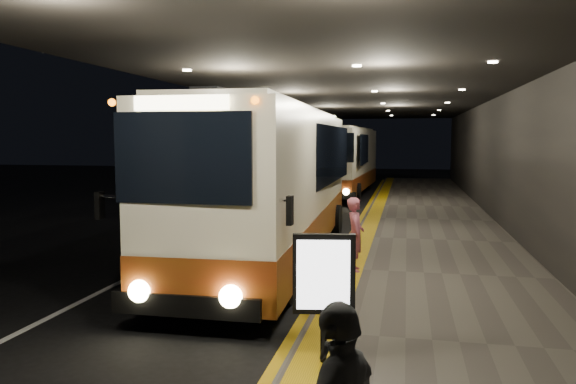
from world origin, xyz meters
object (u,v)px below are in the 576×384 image
(coach_second, at_px, (344,164))
(passenger_boarding, at_px, (355,234))
(info_sign, at_px, (324,277))
(coach_main, at_px, (274,190))
(stanchion_post, at_px, (333,271))

(coach_second, height_order, passenger_boarding, coach_second)
(info_sign, bearing_deg, coach_main, 98.67)
(coach_main, relative_size, passenger_boarding, 7.32)
(coach_main, distance_m, stanchion_post, 4.24)
(coach_main, distance_m, coach_second, 16.38)
(coach_second, distance_m, stanchion_post, 20.13)
(passenger_boarding, relative_size, info_sign, 0.96)
(passenger_boarding, distance_m, info_sign, 5.04)
(coach_main, height_order, info_sign, coach_main)
(coach_second, relative_size, passenger_boarding, 6.97)
(stanchion_post, bearing_deg, info_sign, -84.92)
(info_sign, bearing_deg, passenger_boarding, 80.75)
(passenger_boarding, height_order, stanchion_post, passenger_boarding)
(coach_main, distance_m, info_sign, 6.81)
(coach_main, bearing_deg, passenger_boarding, -35.62)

